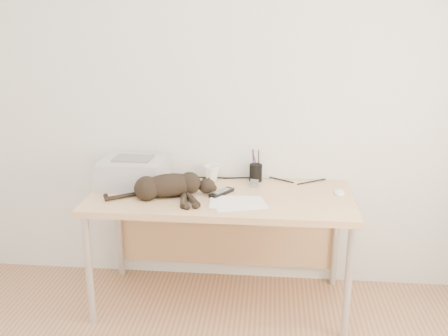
# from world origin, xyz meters

# --- Properties ---
(wall_back) EXTENTS (3.50, 0.00, 3.50)m
(wall_back) POSITION_xyz_m (0.00, 1.75, 1.30)
(wall_back) COLOR white
(wall_back) RESTS_ON floor
(desk) EXTENTS (1.60, 0.70, 0.74)m
(desk) POSITION_xyz_m (0.00, 1.48, 0.61)
(desk) COLOR tan
(desk) RESTS_ON floor
(printer) EXTENTS (0.41, 0.35, 0.19)m
(printer) POSITION_xyz_m (-0.57, 1.51, 0.83)
(printer) COLOR silver
(printer) RESTS_ON desk
(papers) EXTENTS (0.36, 0.28, 0.01)m
(papers) POSITION_xyz_m (0.11, 1.25, 0.74)
(papers) COLOR white
(papers) RESTS_ON desk
(cat) EXTENTS (0.66, 0.34, 0.15)m
(cat) POSITION_xyz_m (-0.32, 1.32, 0.81)
(cat) COLOR black
(cat) RESTS_ON desk
(mug) EXTENTS (0.15, 0.15, 0.10)m
(mug) POSITION_xyz_m (-0.09, 1.67, 0.79)
(mug) COLOR white
(mug) RESTS_ON desk
(pen_cup) EXTENTS (0.08, 0.08, 0.21)m
(pen_cup) POSITION_xyz_m (0.20, 1.68, 0.80)
(pen_cup) COLOR black
(pen_cup) RESTS_ON desk
(remote_grey) EXTENTS (0.06, 0.20, 0.02)m
(remote_grey) POSITION_xyz_m (0.20, 1.64, 0.75)
(remote_grey) COLOR slate
(remote_grey) RESTS_ON desk
(remote_black) EXTENTS (0.15, 0.19, 0.02)m
(remote_black) POSITION_xyz_m (0.00, 1.40, 0.75)
(remote_black) COLOR black
(remote_black) RESTS_ON desk
(mouse) EXTENTS (0.07, 0.12, 0.04)m
(mouse) POSITION_xyz_m (0.72, 1.48, 0.76)
(mouse) COLOR white
(mouse) RESTS_ON desk
(cable_tangle) EXTENTS (1.36, 0.09, 0.01)m
(cable_tangle) POSITION_xyz_m (0.00, 1.70, 0.75)
(cable_tangle) COLOR black
(cable_tangle) RESTS_ON desk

